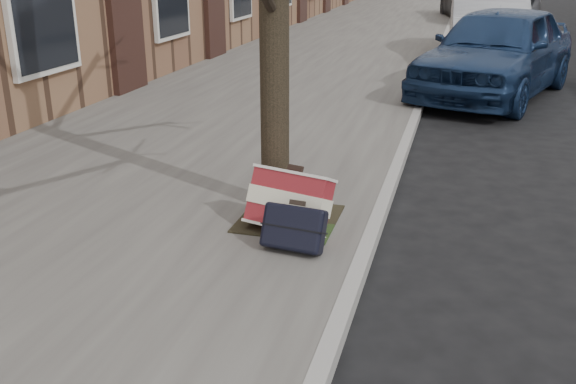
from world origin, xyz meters
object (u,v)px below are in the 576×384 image
(suitcase_navy, at_px, (294,227))
(suitcase_red, at_px, (289,201))
(car_near_front, at_px, (497,51))
(car_near_mid, at_px, (488,26))

(suitcase_navy, bearing_deg, suitcase_red, 118.19)
(suitcase_red, bearing_deg, suitcase_navy, -53.47)
(suitcase_red, distance_m, car_near_front, 7.04)
(car_near_front, relative_size, car_near_mid, 0.97)
(car_near_front, height_order, car_near_mid, car_near_front)
(suitcase_red, relative_size, car_near_front, 0.15)
(suitcase_red, xyz_separation_m, suitcase_navy, (0.14, -0.36, -0.07))
(suitcase_red, relative_size, car_near_mid, 0.15)
(car_near_mid, bearing_deg, car_near_front, -91.28)
(suitcase_navy, height_order, car_near_mid, car_near_mid)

